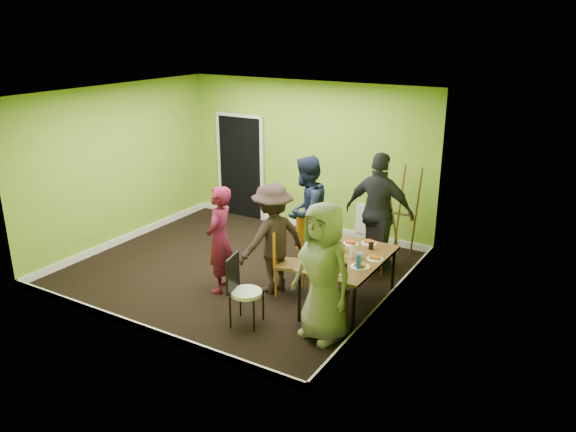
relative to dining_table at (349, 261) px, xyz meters
The scene contains 28 objects.
ground 2.18m from the dining_table, behind, with size 5.00×5.00×0.00m, color black.
room_walls 2.12m from the dining_table, behind, with size 5.04×4.54×2.82m.
dining_table is the anchor object (origin of this frame).
chair_left_far 1.26m from the dining_table, 144.27° to the left, with size 0.44×0.44×0.95m.
chair_left_near 1.00m from the dining_table, behind, with size 0.52×0.52×0.99m.
chair_back_end 1.28m from the dining_table, 95.55° to the left, with size 0.50×0.54×0.90m.
chair_front_end 0.69m from the dining_table, 89.36° to the right, with size 0.40×0.41×0.97m.
chair_bentwood 1.51m from the dining_table, 132.56° to the right, with size 0.44×0.43×0.94m.
easel 2.03m from the dining_table, 89.60° to the left, with size 0.66×0.62×1.65m.
plate_near_left 0.48m from the dining_table, 112.61° to the left, with size 0.23×0.23×0.01m, color white.
plate_near_right 0.41m from the dining_table, 123.56° to the right, with size 0.25×0.25×0.01m, color white.
plate_far_back 0.61m from the dining_table, 87.19° to the left, with size 0.23×0.23×0.01m, color white.
plate_far_front 0.52m from the dining_table, 83.30° to the right, with size 0.27×0.27×0.01m, color white.
plate_wall_back 0.35m from the dining_table, 19.69° to the left, with size 0.22×0.22×0.01m, color white.
plate_wall_front 0.34m from the dining_table, 41.20° to the right, with size 0.25×0.25×0.01m, color white.
thermos 0.16m from the dining_table, 45.79° to the left, with size 0.07×0.07×0.20m, color white.
blue_bottle 0.42m from the dining_table, 48.31° to the right, with size 0.07×0.07×0.21m, color blue.
orange_bottle 0.20m from the dining_table, 142.43° to the left, with size 0.04×0.04×0.08m, color orange.
glass_mid 0.26m from the dining_table, 137.81° to the left, with size 0.07×0.07×0.09m, color black.
glass_back 0.46m from the dining_table, 72.58° to the left, with size 0.07×0.07×0.09m, color black.
glass_front 0.45m from the dining_table, 72.58° to the right, with size 0.06×0.06×0.10m, color black.
cup_a 0.17m from the dining_table, 132.75° to the right, with size 0.11×0.11×0.09m, color white.
cup_b 0.17m from the dining_table, 12.27° to the left, with size 0.10×0.10×0.09m, color white.
person_standing 1.91m from the dining_table, 165.86° to the right, with size 0.58×0.38×1.60m, color maroon.
person_left_far 1.54m from the dining_table, 141.82° to the left, with size 0.89×0.69×1.82m, color #151E35.
person_left_near 1.19m from the dining_table, behind, with size 1.06×0.61×1.64m, color black.
person_back_end 1.48m from the dining_table, 96.49° to the left, with size 1.11×0.46×1.90m, color black.
person_front_end 0.89m from the dining_table, 86.91° to the right, with size 0.87×0.56×1.78m, color gray.
Camera 1 is at (4.91, -6.72, 3.77)m, focal length 35.00 mm.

